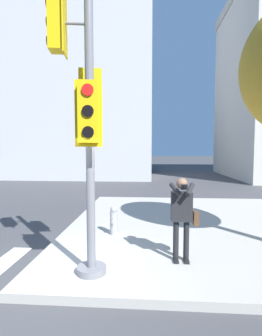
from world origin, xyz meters
name	(u,v)px	position (x,y,z in m)	size (l,w,h in m)	color
ground_plane	(44,287)	(0.00, 0.00, 0.00)	(160.00, 160.00, 0.00)	#424244
sidewalk_corner	(209,226)	(3.50, 3.50, 0.08)	(8.00, 8.00, 0.15)	#ADA89E
traffic_signal_pole	(83,108)	(0.66, 0.23, 3.02)	(0.96, 1.35, 5.03)	slate
person_photographer	(182,212)	(2.41, 0.88, 1.12)	(0.58, 0.54, 1.63)	black
fire_hydrant	(114,220)	(0.87, 2.35, 0.51)	(0.19, 0.25, 0.73)	#99999E
building_left	(70,67)	(-5.66, 20.10, 9.85)	(15.29, 11.87, 19.67)	#BCBCC1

